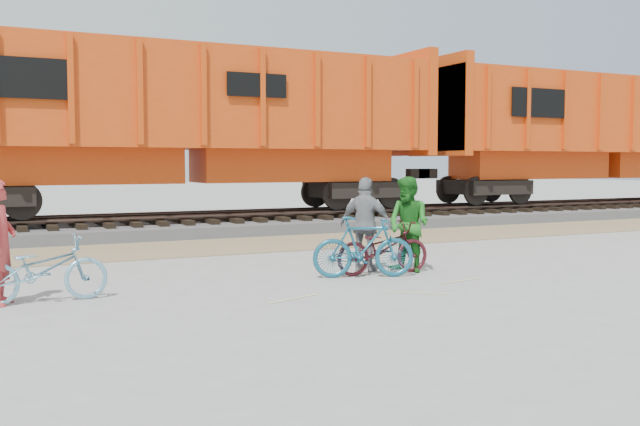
% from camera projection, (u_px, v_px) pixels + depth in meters
% --- Properties ---
extents(ground, '(120.00, 120.00, 0.00)m').
position_uv_depth(ground, '(331.00, 285.00, 10.92)').
color(ground, '#9E9E99').
rests_on(ground, ground).
extents(gravel_strip, '(120.00, 3.00, 0.02)m').
position_uv_depth(gravel_strip, '(219.00, 247.00, 15.85)').
color(gravel_strip, '#9E8662').
rests_on(gravel_strip, ground).
extents(ballast_bed, '(120.00, 4.00, 0.30)m').
position_uv_depth(ballast_bed, '(178.00, 228.00, 18.97)').
color(ballast_bed, slate).
rests_on(ballast_bed, ground).
extents(track, '(120.00, 2.60, 0.24)m').
position_uv_depth(track, '(178.00, 215.00, 18.95)').
color(track, black).
rests_on(track, ballast_bed).
extents(hopper_car_center, '(14.00, 3.13, 4.65)m').
position_uv_depth(hopper_car_center, '(186.00, 120.00, 18.89)').
color(hopper_car_center, black).
rests_on(hopper_car_center, track).
extents(hopper_car_right, '(14.00, 3.13, 4.65)m').
position_uv_depth(hopper_car_right, '(597.00, 131.00, 25.48)').
color(hopper_car_right, black).
rests_on(hopper_car_right, track).
extents(bicycle_blue, '(1.73, 0.67, 0.89)m').
position_uv_depth(bicycle_blue, '(42.00, 269.00, 9.48)').
color(bicycle_blue, '#74ADC5').
rests_on(bicycle_blue, ground).
extents(bicycle_teal, '(1.73, 0.99, 1.00)m').
position_uv_depth(bicycle_teal, '(364.00, 247.00, 11.57)').
color(bicycle_teal, '#175871').
rests_on(bicycle_teal, ground).
extents(bicycle_maroon, '(1.72, 0.67, 0.89)m').
position_uv_depth(bicycle_maroon, '(383.00, 248.00, 11.93)').
color(bicycle_maroon, '#461419').
rests_on(bicycle_maroon, ground).
extents(person_solo, '(0.56, 0.69, 1.65)m').
position_uv_depth(person_solo, '(0.00, 242.00, 9.33)').
color(person_solo, '#B73332').
rests_on(person_solo, ground).
extents(person_man, '(0.86, 0.96, 1.63)m').
position_uv_depth(person_man, '(409.00, 224.00, 12.17)').
color(person_man, '#1D6A1C').
rests_on(person_man, ground).
extents(person_woman, '(0.89, 1.00, 1.62)m').
position_uv_depth(person_woman, '(366.00, 224.00, 12.22)').
color(person_woman, gray).
rests_on(person_woman, ground).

